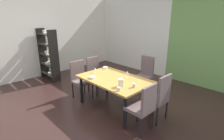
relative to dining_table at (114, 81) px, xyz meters
The scene contains 18 objects.
ground_plane 0.85m from the dining_table, 159.85° to the right, with size 6.28×6.26×0.02m, color #321F1C.
back_panel_interior 3.58m from the dining_table, 123.65° to the left, with size 3.36×0.10×2.90m, color silver.
garden_window_panel 3.24m from the dining_table, 67.48° to the left, with size 2.92×0.10×2.90m, color #71A153.
left_interior_panel 3.65m from the dining_table, behind, with size 0.10×6.26×2.90m, color white.
dining_table is the anchor object (origin of this frame).
chair_head_far 1.26m from the dining_table, 91.42° to the left, with size 0.44×0.45×1.06m.
chair_right_far 1.08m from the dining_table, 14.27° to the left, with size 0.44×0.44×1.05m.
chair_right_near 1.08m from the dining_table, 14.33° to the right, with size 0.44×0.44×1.00m.
chair_left_near 1.08m from the dining_table, 165.68° to the right, with size 0.45×0.44×1.00m.
chair_left_far 1.08m from the dining_table, 165.71° to the left, with size 0.45×0.44×1.02m.
display_shelf 3.01m from the dining_table, behind, with size 0.94×0.30×1.73m.
wine_glass_west 0.37m from the dining_table, 53.68° to the left, with size 0.07×0.07×0.17m.
wine_glass_north 0.65m from the dining_table, behind, with size 0.07×0.07×0.15m.
serving_bowl_center 0.53m from the dining_table, 133.60° to the right, with size 0.15×0.15×0.05m, color white.
serving_bowl_near_window 0.81m from the dining_table, 153.89° to the left, with size 0.13×0.13×0.05m, color silver.
cup_corner 0.71m from the dining_table, 37.69° to the right, with size 0.07×0.07×0.07m, color silver.
cup_right 0.67m from the dining_table, ahead, with size 0.07×0.07×0.08m, color #EDE4C7.
pitcher_south 0.52m from the dining_table, 28.19° to the right, with size 0.14×0.12×0.17m.
Camera 1 is at (3.20, -2.53, 2.19)m, focal length 28.00 mm.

